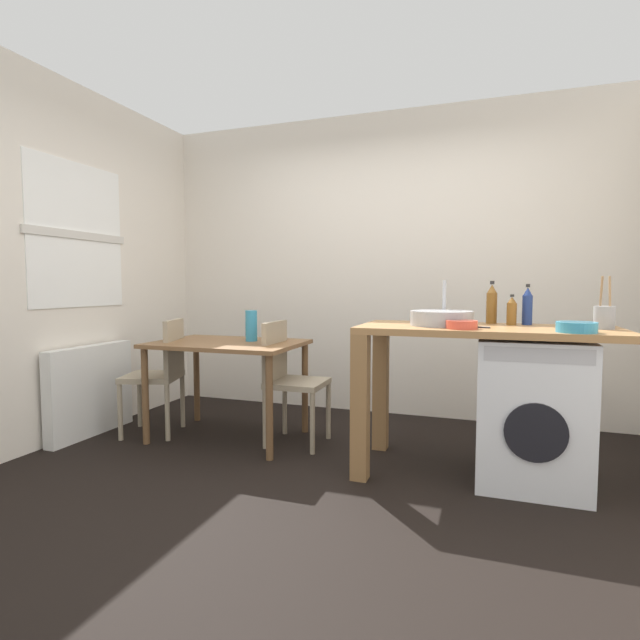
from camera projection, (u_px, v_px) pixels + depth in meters
ground_plane at (324, 484)px, 2.85m from camera, size 5.46×5.46×0.00m
wall_back at (386, 265)px, 4.40m from camera, size 4.60×0.10×2.70m
wall_window_side at (39, 259)px, 3.46m from camera, size 0.12×3.80×2.70m
radiator at (91, 390)px, 3.77m from camera, size 0.10×0.80×0.70m
dining_table at (228, 354)px, 3.67m from camera, size 1.10×0.76×0.74m
chair_person_seat at (161, 370)px, 3.79m from camera, size 0.50×0.50×0.90m
chair_opposite at (288, 375)px, 3.57m from camera, size 0.40×0.40×0.90m
kitchen_counter at (449, 351)px, 2.98m from camera, size 1.50×0.68×0.92m
washing_machine at (531, 411)px, 2.85m from camera, size 0.60×0.61×0.86m
sink_basin at (441, 318)px, 2.98m from camera, size 0.38×0.38×0.09m
tap at (444, 302)px, 3.15m from camera, size 0.02×0.02×0.28m
bottle_tall_green at (492, 304)px, 3.12m from camera, size 0.07×0.07×0.28m
bottle_squat_brown at (512, 311)px, 3.01m from camera, size 0.06×0.06×0.19m
bottle_clear_small at (527, 306)px, 3.02m from camera, size 0.06×0.06×0.26m
mixing_bowl at (462, 324)px, 2.75m from camera, size 0.18×0.18×0.05m
utensil_crock at (604, 317)px, 2.73m from camera, size 0.11×0.11×0.30m
colander at (577, 327)px, 2.54m from camera, size 0.20×0.20×0.06m
vase at (251, 326)px, 3.70m from camera, size 0.09×0.09×0.24m
scissors at (477, 327)px, 2.82m from camera, size 0.15×0.06×0.01m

